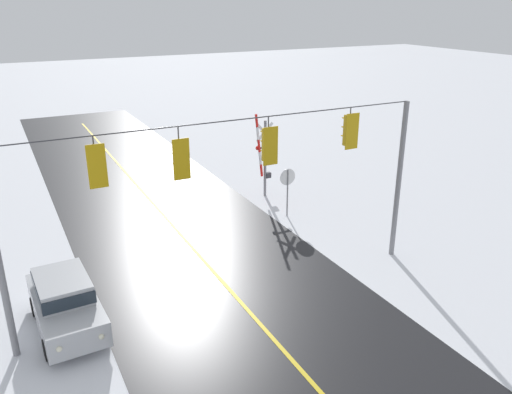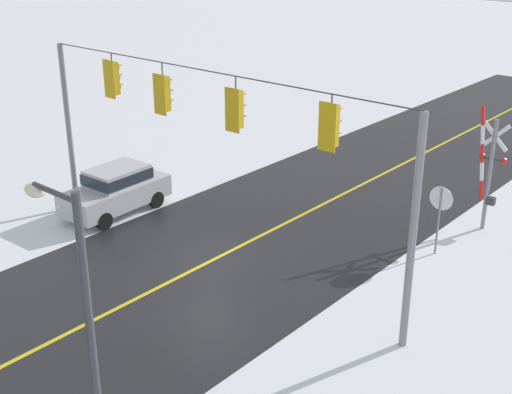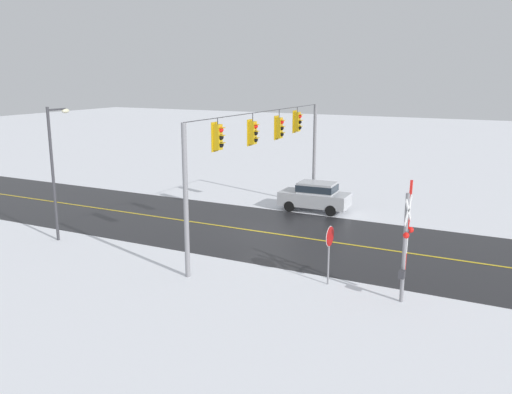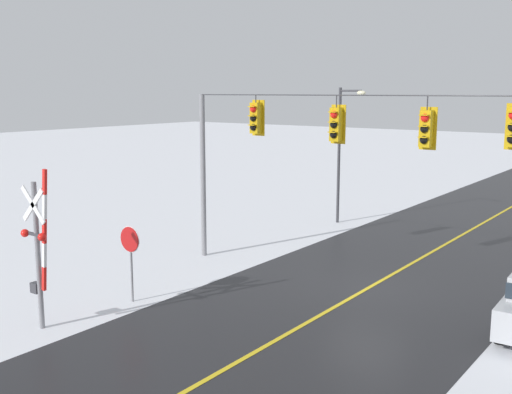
# 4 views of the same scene
# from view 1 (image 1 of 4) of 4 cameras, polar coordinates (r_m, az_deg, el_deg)

# --- Properties ---
(ground_plane) EXTENTS (160.00, 160.00, 0.00)m
(ground_plane) POSITION_cam_1_polar(r_m,az_deg,el_deg) (18.44, -2.34, -10.77)
(ground_plane) COLOR white
(signal_span) EXTENTS (14.20, 0.47, 6.22)m
(signal_span) POSITION_cam_1_polar(r_m,az_deg,el_deg) (16.56, -2.64, 2.33)
(signal_span) COLOR gray
(signal_span) RESTS_ON ground
(stop_sign) EXTENTS (0.80, 0.09, 2.35)m
(stop_sign) POSITION_cam_1_polar(r_m,az_deg,el_deg) (24.22, 3.47, 1.67)
(stop_sign) COLOR gray
(stop_sign) RESTS_ON ground
(railroad_crossing) EXTENTS (1.07, 0.31, 4.38)m
(railroad_crossing) POSITION_cam_1_polar(r_m,az_deg,el_deg) (26.62, 0.91, 4.71)
(railroad_crossing) COLOR gray
(railroad_crossing) RESTS_ON ground
(parked_car_silver) EXTENTS (1.95, 4.26, 1.74)m
(parked_car_silver) POSITION_cam_1_polar(r_m,az_deg,el_deg) (17.40, -20.21, -10.64)
(parked_car_silver) COLOR #B7BABF
(parked_car_silver) RESTS_ON ground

